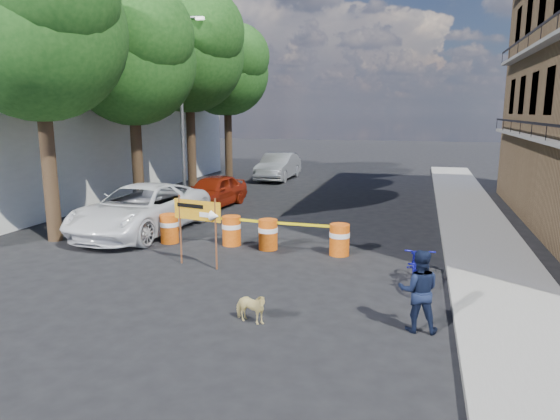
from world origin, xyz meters
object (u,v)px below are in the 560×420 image
Objects in this scene: barrel_mid_left at (232,230)px; detour_sign at (203,216)px; pedestrian at (419,291)px; sedan_red at (213,191)px; barrel_far_right at (339,239)px; suv_white at (141,209)px; bicycle at (418,246)px; sedan_silver at (278,166)px; barrel_far_left at (169,228)px; dog at (250,308)px; barrel_mid_right at (268,234)px.

detour_sign is at bearing -87.09° from barrel_mid_left.
pedestrian reaches higher than sedan_red.
barrel_mid_left is 3.34m from barrel_far_right.
barrel_far_right is at bearing 44.94° from detour_sign.
barrel_mid_left is 0.48× the size of detour_sign.
sedan_red is at bearing 86.56° from suv_white.
pedestrian is 0.81× the size of bicycle.
suv_white is 14.02m from sedan_silver.
barrel_mid_left is 3.58m from suv_white.
sedan_red reaches higher than barrel_far_left.
barrel_far_left is at bearing 54.95° from dog.
suv_white is at bearing 157.22° from bicycle.
barrel_far_left is 14.96m from sedan_silver.
barrel_mid_right is at bearing 179.21° from barrel_far_right.
barrel_far_left is 0.58× the size of pedestrian.
barrel_far_left is 1.83m from suv_white.
barrel_mid_left is 1.00× the size of barrel_far_right.
barrel_far_left and barrel_mid_right have the same top height.
barrel_far_left is 6.67m from dog.
barrel_far_right is (3.34, -0.18, 0.00)m from barrel_mid_left.
pedestrian is 21.08m from sedan_silver.
barrel_far_left is at bearing -74.33° from sedan_red.
pedestrian is (5.41, -2.46, -0.59)m from detour_sign.
pedestrian is at bearing -30.88° from barrel_far_left.
barrel_mid_right is 0.16× the size of suv_white.
pedestrian is at bearing -28.23° from suv_white.
barrel_far_left and barrel_mid_left have the same top height.
pedestrian is 3.18m from dog.
barrel_far_right is 5.17m from dog.
barrel_far_left and barrel_far_right have the same top height.
detour_sign is 0.39× the size of sedan_silver.
barrel_mid_right is 4.80m from suv_white.
barrel_far_left is at bearing -86.98° from sedan_silver.
dog is (-0.91, -5.09, -0.16)m from barrel_far_right.
barrel_mid_right is 6.30m from pedestrian.
barrel_far_left is 3.18m from barrel_mid_right.
bicycle reaches higher than suv_white.
detour_sign is 0.47× the size of sedan_red.
barrel_mid_left reaches higher than dog.
bicycle is (5.49, -2.22, 0.49)m from barrel_mid_left.
detour_sign is 4.71m from suv_white.
barrel_far_left is 0.16× the size of suv_white.
sedan_silver is at bearing -71.26° from pedestrian.
suv_white is at bearing -93.07° from sedan_silver.
dog is (1.21, -5.12, -0.16)m from barrel_mid_right.
pedestrian reaches higher than barrel_far_right.
sedan_red is (0.53, 4.86, -0.12)m from suv_white.
barrel_mid_left is at bearing 38.47° from dog.
bicycle is at bearing -43.42° from barrel_far_right.
suv_white is (-5.93, 5.96, 0.49)m from dog.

